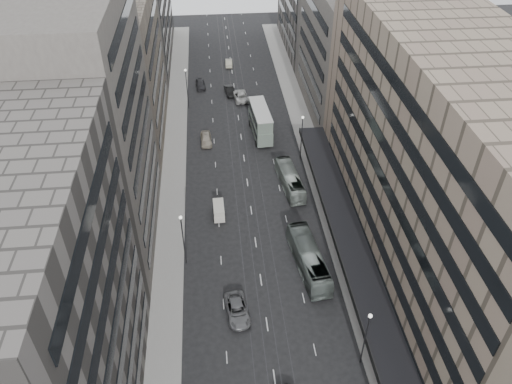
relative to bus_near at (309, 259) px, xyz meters
name	(u,v)px	position (x,y,z in m)	size (l,w,h in m)	color
ground	(268,331)	(-6.46, -9.55, -1.69)	(220.00, 220.00, 0.00)	black
sidewalk_right	(311,149)	(5.54, 27.95, -1.61)	(4.00, 125.00, 0.15)	gray
sidewalk_left	(175,157)	(-18.46, 27.95, -1.61)	(4.00, 125.00, 0.15)	gray
department_store	(448,178)	(14.99, -1.55, 13.26)	(19.20, 60.00, 30.00)	gray
building_right_mid	(351,51)	(15.04, 42.45, 10.31)	(15.00, 28.00, 24.00)	#534E47
building_left_a	(24,323)	(-27.96, -17.55, 13.31)	(15.00, 28.00, 30.00)	#5B5652
building_left_b	(78,132)	(-27.96, 9.45, 15.31)	(15.00, 26.00, 34.00)	#534E47
building_left_c	(113,71)	(-27.96, 36.45, 10.81)	(15.00, 28.00, 25.00)	#796D5E
building_left_d	(131,1)	(-27.96, 69.45, 12.31)	(15.00, 38.00, 28.00)	#5B5652
lamp_right_near	(366,333)	(3.24, -14.55, 3.52)	(0.44, 0.44, 8.32)	#262628
lamp_right_far	(302,133)	(3.24, 25.45, 3.52)	(0.44, 0.44, 8.32)	#262628
lamp_left_near	(183,234)	(-16.16, 2.45, 3.52)	(0.44, 0.44, 8.32)	#262628
lamp_left_far	(187,84)	(-16.16, 45.45, 3.52)	(0.44, 0.44, 8.32)	#262628
bus_near	(309,259)	(0.00, 0.00, 0.00)	(2.83, 12.11, 3.37)	slate
bus_far	(290,180)	(0.20, 17.50, -0.22)	(2.47, 10.54, 2.93)	#909B93
double_decker	(260,121)	(-2.84, 33.64, 1.27)	(3.70, 10.21, 5.48)	slate
panel_van	(219,210)	(-11.36, 11.44, -0.46)	(1.81, 3.56, 2.22)	silver
sedan_2	(237,310)	(-9.87, -6.71, -0.90)	(2.60, 5.65, 1.57)	slate
sedan_4	(206,139)	(-12.87, 32.01, -0.85)	(1.97, 4.91, 1.67)	#A59B89
sedan_5	(230,91)	(-7.55, 50.34, -0.88)	(1.70, 4.87, 1.60)	black
sedan_6	(240,96)	(-5.49, 47.98, -0.84)	(2.81, 6.10, 1.70)	#B7B6B2
sedan_7	(257,106)	(-2.57, 43.29, -0.97)	(2.00, 4.92, 1.43)	#5A5B5D
sedan_8	(200,84)	(-13.66, 54.10, -0.88)	(1.91, 4.74, 1.62)	#242427
sedan_9	(229,63)	(-6.98, 64.76, -0.95)	(1.55, 4.44, 1.46)	#BBB69B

